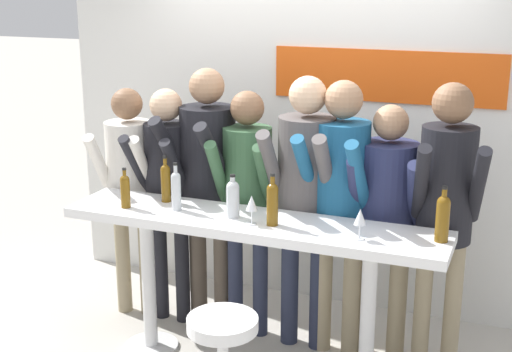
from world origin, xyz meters
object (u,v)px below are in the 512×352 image
at_px(tasting_table, 252,247).
at_px(wine_bottle_4, 233,197).
at_px(person_right, 340,189).
at_px(wine_glass_1, 252,204).
at_px(person_far_left, 130,177).
at_px(wine_bottle_3, 166,181).
at_px(person_center_right, 306,184).
at_px(person_rightmost, 446,197).
at_px(wine_bottle_2, 272,202).
at_px(person_left, 168,179).
at_px(person_center_left, 207,170).
at_px(person_center, 247,187).
at_px(wine_bottle_1, 176,189).
at_px(person_far_right, 386,206).
at_px(wine_bottle_0, 443,216).
at_px(wine_glass_0, 360,218).
at_px(wine_bottle_5, 125,189).

distance_m(tasting_table, wine_bottle_4, 0.33).
relative_size(person_right, wine_glass_1, 10.25).
distance_m(person_far_left, wine_bottle_3, 0.56).
distance_m(person_center_right, person_right, 0.23).
xyz_separation_m(person_far_left, wine_bottle_3, (0.46, -0.30, 0.10)).
relative_size(person_rightmost, wine_bottle_2, 5.85).
distance_m(person_left, person_center_left, 0.30).
xyz_separation_m(person_center, wine_glass_1, (0.24, -0.51, 0.06)).
relative_size(person_far_left, wine_bottle_1, 5.51).
height_order(person_rightmost, wine_bottle_4, person_rightmost).
bearing_deg(person_far_left, wine_bottle_4, -33.58).
relative_size(person_far_right, wine_bottle_1, 5.50).
xyz_separation_m(person_right, wine_bottle_0, (0.67, -0.36, 0.02)).
xyz_separation_m(person_center_right, wine_glass_0, (0.48, -0.51, -0.00)).
bearing_deg(person_center_left, person_center_right, 4.30).
relative_size(person_right, wine_bottle_1, 5.96).
xyz_separation_m(person_far_right, wine_bottle_5, (-1.54, -0.55, 0.09)).
xyz_separation_m(person_rightmost, wine_glass_0, (-0.40, -0.50, -0.02)).
height_order(wine_glass_0, wine_glass_1, same).
bearing_deg(person_left, person_rightmost, -0.91).
bearing_deg(person_rightmost, wine_bottle_0, -96.30).
bearing_deg(person_center, person_right, -9.61).
bearing_deg(person_rightmost, person_far_left, 168.60).
height_order(tasting_table, wine_glass_1, wine_glass_1).
bearing_deg(wine_glass_0, person_far_left, 163.90).
bearing_deg(wine_bottle_4, wine_glass_1, -26.51).
relative_size(person_left, wine_bottle_4, 6.29).
xyz_separation_m(person_far_right, wine_bottle_3, (-1.36, -0.35, 0.11)).
distance_m(tasting_table, person_left, 0.93).
distance_m(person_far_right, wine_bottle_0, 0.59).
height_order(person_rightmost, wine_glass_0, person_rightmost).
bearing_deg(wine_bottle_5, wine_bottle_2, 1.98).
bearing_deg(person_left, wine_glass_0, -19.64).
distance_m(person_far_right, wine_bottle_3, 1.41).
relative_size(wine_bottle_5, wine_glass_1, 1.46).
height_order(person_far_right, person_rightmost, person_rightmost).
bearing_deg(person_center, wine_bottle_0, -23.70).
distance_m(person_center_left, wine_bottle_1, 0.49).
distance_m(person_left, wine_bottle_2, 1.07).
distance_m(tasting_table, wine_glass_0, 0.75).
xyz_separation_m(person_left, wine_glass_1, (0.83, -0.51, 0.08)).
height_order(tasting_table, wine_bottle_4, wine_bottle_4).
height_order(person_left, person_center_left, person_center_left).
height_order(person_far_left, wine_bottle_3, person_far_left).
relative_size(person_far_right, wine_bottle_4, 6.23).
relative_size(person_left, wine_bottle_0, 5.33).
distance_m(person_far_left, person_left, 0.30).
relative_size(person_right, person_rightmost, 0.99).
distance_m(person_center_left, wine_bottle_3, 0.38).
bearing_deg(wine_bottle_1, person_center_right, 31.00).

